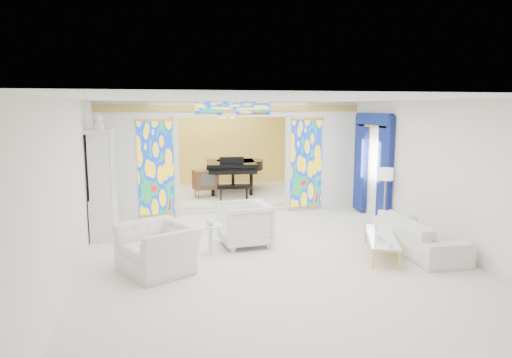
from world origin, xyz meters
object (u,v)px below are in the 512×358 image
object	(u,v)px
china_cabinet	(103,183)
coffee_table	(381,237)
armchair_right	(245,224)
armchair_left	(158,248)
tv_console	(205,180)
sofa	(418,235)
grand_piano	(235,166)

from	to	relation	value
china_cabinet	coffee_table	world-z (taller)	china_cabinet
armchair_right	coffee_table	xyz separation A→B (m)	(2.44, -1.25, -0.10)
armchair_left	coffee_table	world-z (taller)	armchair_left
tv_console	armchair_left	bearing A→B (deg)	-115.94
armchair_right	armchair_left	bearing A→B (deg)	-61.92
sofa	grand_piano	distance (m)	6.96
sofa	grand_piano	bearing A→B (deg)	24.00
armchair_left	armchair_right	bearing A→B (deg)	94.82
armchair_right	china_cabinet	bearing A→B (deg)	-121.94
china_cabinet	armchair_left	bearing A→B (deg)	-67.35
sofa	coffee_table	bearing A→B (deg)	96.07
armchair_left	grand_piano	size ratio (longest dim) A/B	0.42
armchair_left	sofa	bearing A→B (deg)	61.83
armchair_left	china_cabinet	bearing A→B (deg)	175.57
armchair_right	tv_console	bearing A→B (deg)	179.33
china_cabinet	armchair_left	distance (m)	2.98
coffee_table	grand_piano	world-z (taller)	grand_piano
tv_console	armchair_right	bearing A→B (deg)	-97.22
coffee_table	tv_console	size ratio (longest dim) A/B	2.25
grand_piano	sofa	bearing A→B (deg)	-61.97
china_cabinet	armchair_right	size ratio (longest dim) A/B	2.73
china_cabinet	sofa	bearing A→B (deg)	-24.07
armchair_left	sofa	distance (m)	5.06
armchair_right	grand_piano	world-z (taller)	grand_piano
armchair_left	tv_console	xyz separation A→B (m)	(1.54, 5.54, 0.29)
coffee_table	grand_piano	xyz separation A→B (m)	(-1.62, 6.52, 0.61)
armchair_right	tv_console	distance (m)	4.44
china_cabinet	tv_console	xyz separation A→B (m)	(2.65, 2.88, -0.47)
coffee_table	tv_console	world-z (taller)	tv_console
armchair_right	sofa	bearing A→B (deg)	65.92
china_cabinet	armchair_left	xyz separation A→B (m)	(1.11, -2.66, -0.76)
armchair_left	coffee_table	xyz separation A→B (m)	(4.23, -0.14, -0.06)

